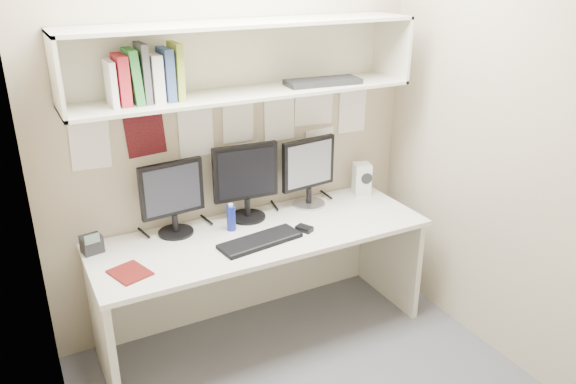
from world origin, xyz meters
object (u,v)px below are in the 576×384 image
desk (262,284)px  monitor_right (309,169)px  monitor_center (246,179)px  maroon_notebook (130,273)px  keyboard (260,241)px  speaker (362,179)px  monitor_left (172,195)px  desk_phone (92,244)px

desk → monitor_right: size_ratio=4.44×
monitor_center → monitor_right: monitor_center is taller
monitor_right → maroon_notebook: size_ratio=2.23×
desk → keyboard: keyboard is taller
keyboard → speaker: size_ratio=2.20×
monitor_center → monitor_right: size_ratio=1.06×
monitor_left → maroon_notebook: monitor_left is taller
monitor_right → maroon_notebook: 1.32m
desk_phone → speaker: bearing=-10.2°
monitor_left → monitor_center: monitor_center is taller
monitor_left → speaker: monitor_left is taller
keyboard → speaker: 0.99m
maroon_notebook → desk_phone: 0.35m
desk → keyboard: (-0.07, -0.13, 0.38)m
desk → monitor_left: bearing=154.3°
desk → monitor_right: monitor_right is taller
desk → monitor_left: size_ratio=4.53×
keyboard → maroon_notebook: 0.74m
monitor_left → monitor_right: monitor_right is taller
monitor_left → keyboard: (0.39, -0.35, -0.23)m
monitor_center → speaker: size_ratio=2.17×
monitor_right → speaker: 0.44m
monitor_right → desk: bearing=-160.5°
monitor_center → keyboard: size_ratio=0.98×
monitor_left → desk: bearing=-31.3°
monitor_center → monitor_right: bearing=4.0°
keyboard → desk_phone: (-0.87, 0.33, 0.04)m
monitor_center → maroon_notebook: bearing=-152.8°
keyboard → desk_phone: bearing=151.3°
speaker → maroon_notebook: (-1.67, -0.34, -0.10)m
desk_phone → monitor_right: bearing=-9.7°
monitor_left → desk_phone: monitor_left is taller
monitor_center → keyboard: bearing=-97.6°
monitor_center → desk_phone: (-0.94, -0.02, -0.21)m
desk_phone → desk: bearing=-22.5°
speaker → desk: bearing=-148.6°
maroon_notebook → desk_phone: (-0.13, 0.33, 0.05)m
maroon_notebook → desk_phone: desk_phone is taller
monitor_center → maroon_notebook: 0.92m
desk → monitor_right: (0.45, 0.22, 0.61)m
monitor_center → desk_phone: monitor_center is taller
keyboard → monitor_center: bearing=70.4°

